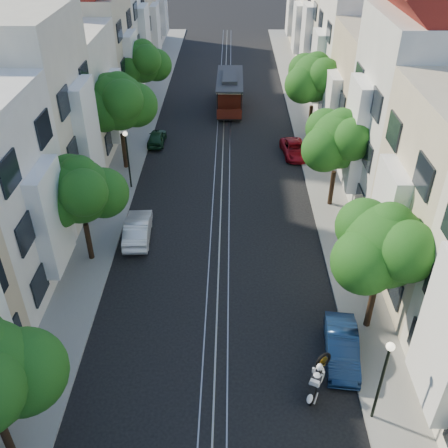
{
  "coord_description": "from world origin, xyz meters",
  "views": [
    {
      "loc": [
        0.6,
        -8.15,
        17.57
      ],
      "look_at": [
        0.28,
        14.42,
        2.2
      ],
      "focal_mm": 40.0,
      "sensor_mm": 36.0,
      "label": 1
    }
  ],
  "objects_px": {
    "tree_e_c": "(339,141)",
    "tree_e_d": "(315,79)",
    "cable_car": "(230,90)",
    "parked_car_e_mid": "(342,347)",
    "parked_car_w_far": "(157,137)",
    "tree_e_b": "(385,248)",
    "lamp_west": "(127,151)",
    "tree_w_b": "(81,193)",
    "sportbike_rider": "(317,378)",
    "tree_w_c": "(119,103)",
    "lamp_east": "(384,371)",
    "tree_w_d": "(143,63)",
    "parked_car_w_mid": "(138,229)",
    "parked_car_e_far": "(294,149)"
  },
  "relations": [
    {
      "from": "tree_e_c",
      "to": "tree_e_d",
      "type": "bearing_deg",
      "value": 90.0
    },
    {
      "from": "tree_e_c",
      "to": "cable_car",
      "type": "bearing_deg",
      "value": 111.24
    },
    {
      "from": "parked_car_e_mid",
      "to": "parked_car_w_far",
      "type": "xyz_separation_m",
      "value": [
        -11.01,
        22.19,
        -0.09
      ]
    },
    {
      "from": "tree_e_b",
      "to": "lamp_west",
      "type": "distance_m",
      "value": 18.9
    },
    {
      "from": "tree_e_b",
      "to": "tree_w_b",
      "type": "height_order",
      "value": "tree_e_b"
    },
    {
      "from": "tree_e_b",
      "to": "parked_car_w_far",
      "type": "bearing_deg",
      "value": 121.96
    },
    {
      "from": "sportbike_rider",
      "to": "cable_car",
      "type": "bearing_deg",
      "value": 121.22
    },
    {
      "from": "tree_w_c",
      "to": "lamp_east",
      "type": "distance_m",
      "value": 25.01
    },
    {
      "from": "tree_e_c",
      "to": "tree_w_d",
      "type": "bearing_deg",
      "value": 131.99
    },
    {
      "from": "lamp_west",
      "to": "parked_car_w_mid",
      "type": "height_order",
      "value": "lamp_west"
    },
    {
      "from": "tree_e_b",
      "to": "lamp_east",
      "type": "distance_m",
      "value": 5.41
    },
    {
      "from": "tree_w_c",
      "to": "parked_car_w_far",
      "type": "height_order",
      "value": "tree_w_c"
    },
    {
      "from": "tree_e_c",
      "to": "lamp_west",
      "type": "bearing_deg",
      "value": 171.51
    },
    {
      "from": "lamp_east",
      "to": "tree_w_d",
      "type": "bearing_deg",
      "value": 112.8
    },
    {
      "from": "tree_e_d",
      "to": "sportbike_rider",
      "type": "xyz_separation_m",
      "value": [
        -3.03,
        -25.78,
        -3.98
      ]
    },
    {
      "from": "tree_e_c",
      "to": "lamp_east",
      "type": "relative_size",
      "value": 1.57
    },
    {
      "from": "parked_car_e_far",
      "to": "tree_w_c",
      "type": "bearing_deg",
      "value": -175.92
    },
    {
      "from": "sportbike_rider",
      "to": "parked_car_e_mid",
      "type": "bearing_deg",
      "value": 78.68
    },
    {
      "from": "parked_car_e_mid",
      "to": "tree_e_b",
      "type": "bearing_deg",
      "value": 54.49
    },
    {
      "from": "tree_e_b",
      "to": "tree_w_b",
      "type": "xyz_separation_m",
      "value": [
        -14.4,
        5.0,
        -0.34
      ]
    },
    {
      "from": "sportbike_rider",
      "to": "tree_w_d",
      "type": "bearing_deg",
      "value": 134.88
    },
    {
      "from": "parked_car_w_mid",
      "to": "tree_e_d",
      "type": "bearing_deg",
      "value": -132.61
    },
    {
      "from": "tree_e_c",
      "to": "tree_e_d",
      "type": "relative_size",
      "value": 0.95
    },
    {
      "from": "tree_w_b",
      "to": "parked_car_e_far",
      "type": "relative_size",
      "value": 1.63
    },
    {
      "from": "tree_w_d",
      "to": "cable_car",
      "type": "relative_size",
      "value": 0.85
    },
    {
      "from": "sportbike_rider",
      "to": "tree_e_c",
      "type": "bearing_deg",
      "value": 103.02
    },
    {
      "from": "tree_e_c",
      "to": "lamp_east",
      "type": "height_order",
      "value": "tree_e_c"
    },
    {
      "from": "lamp_east",
      "to": "parked_car_w_far",
      "type": "xyz_separation_m",
      "value": [
        -11.71,
        25.28,
        -2.29
      ]
    },
    {
      "from": "tree_w_c",
      "to": "parked_car_w_mid",
      "type": "distance_m",
      "value": 10.17
    },
    {
      "from": "tree_e_d",
      "to": "parked_car_e_far",
      "type": "xyz_separation_m",
      "value": [
        -1.66,
        -3.66,
        -4.33
      ]
    },
    {
      "from": "tree_w_b",
      "to": "tree_w_d",
      "type": "height_order",
      "value": "tree_w_d"
    },
    {
      "from": "parked_car_e_mid",
      "to": "parked_car_e_far",
      "type": "bearing_deg",
      "value": 95.84
    },
    {
      "from": "sportbike_rider",
      "to": "tree_w_b",
      "type": "bearing_deg",
      "value": 166.94
    },
    {
      "from": "tree_w_b",
      "to": "parked_car_w_far",
      "type": "xyz_separation_m",
      "value": [
        1.73,
        15.3,
        -3.84
      ]
    },
    {
      "from": "parked_car_e_mid",
      "to": "parked_car_w_mid",
      "type": "xyz_separation_m",
      "value": [
        -10.47,
        9.0,
        0.03
      ]
    },
    {
      "from": "lamp_west",
      "to": "parked_car_e_far",
      "type": "distance_m",
      "value": 13.24
    },
    {
      "from": "tree_e_d",
      "to": "parked_car_e_mid",
      "type": "distance_m",
      "value": 24.31
    },
    {
      "from": "tree_w_c",
      "to": "tree_e_b",
      "type": "bearing_deg",
      "value": -48.01
    },
    {
      "from": "tree_w_d",
      "to": "parked_car_e_mid",
      "type": "relative_size",
      "value": 1.66
    },
    {
      "from": "tree_w_d",
      "to": "parked_car_w_mid",
      "type": "bearing_deg",
      "value": -83.48
    },
    {
      "from": "sportbike_rider",
      "to": "parked_car_w_far",
      "type": "xyz_separation_m",
      "value": [
        -9.64,
        24.08,
        -0.33
      ]
    },
    {
      "from": "tree_e_b",
      "to": "tree_e_d",
      "type": "bearing_deg",
      "value": 90.0
    },
    {
      "from": "lamp_west",
      "to": "parked_car_e_mid",
      "type": "relative_size",
      "value": 1.06
    },
    {
      "from": "tree_w_b",
      "to": "cable_car",
      "type": "xyz_separation_m",
      "value": [
        7.64,
        23.4,
        -2.66
      ]
    },
    {
      "from": "tree_e_d",
      "to": "tree_w_c",
      "type": "distance_m",
      "value": 15.6
    },
    {
      "from": "tree_w_b",
      "to": "parked_car_e_mid",
      "type": "height_order",
      "value": "tree_w_b"
    },
    {
      "from": "tree_e_c",
      "to": "sportbike_rider",
      "type": "relative_size",
      "value": 3.49
    },
    {
      "from": "tree_e_c",
      "to": "parked_car_w_far",
      "type": "relative_size",
      "value": 1.99
    },
    {
      "from": "tree_e_d",
      "to": "sportbike_rider",
      "type": "height_order",
      "value": "tree_e_d"
    },
    {
      "from": "tree_w_c",
      "to": "parked_car_e_far",
      "type": "distance_m",
      "value": 13.72
    }
  ]
}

